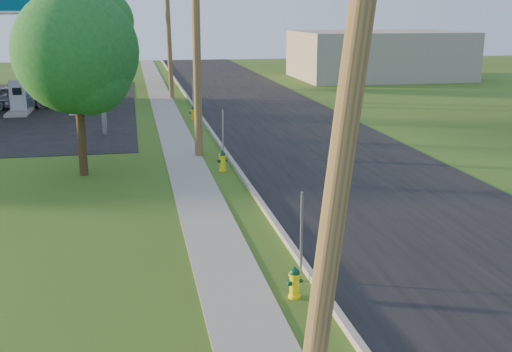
% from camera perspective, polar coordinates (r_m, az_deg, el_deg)
% --- Properties ---
extents(road, '(8.00, 120.00, 0.02)m').
position_cam_1_polar(road, '(20.61, 11.30, -1.79)').
color(road, black).
rests_on(road, ground).
extents(curb, '(0.15, 120.00, 0.15)m').
position_cam_1_polar(curb, '(19.47, 0.32, -2.27)').
color(curb, gray).
rests_on(curb, ground).
extents(sidewalk, '(1.50, 120.00, 0.03)m').
position_cam_1_polar(sidewalk, '(19.23, -4.80, -2.72)').
color(sidewalk, gray).
rests_on(sidewalk, ground).
extents(utility_pole_near, '(1.40, 0.32, 9.48)m').
position_cam_1_polar(utility_pole_near, '(7.77, 8.41, 7.89)').
color(utility_pole_near, brown).
rests_on(utility_pole_near, ground).
extents(utility_pole_mid, '(1.40, 0.32, 9.80)m').
position_cam_1_polar(utility_pole_mid, '(25.42, -5.33, 12.76)').
color(utility_pole_mid, brown).
rests_on(utility_pole_mid, ground).
extents(utility_pole_far, '(1.40, 0.32, 9.50)m').
position_cam_1_polar(utility_pole_far, '(43.37, -7.80, 13.16)').
color(utility_pole_far, brown).
rests_on(utility_pole_far, ground).
extents(sign_post_near, '(0.05, 0.04, 2.00)m').
position_cam_1_polar(sign_post_near, '(13.76, 4.06, -5.44)').
color(sign_post_near, gray).
rests_on(sign_post_near, ground).
extents(sign_post_mid, '(0.05, 0.04, 2.00)m').
position_cam_1_polar(sign_post_mid, '(24.96, -2.94, 3.63)').
color(sign_post_mid, gray).
rests_on(sign_post_mid, ground).
extents(sign_post_far, '(0.05, 0.04, 2.00)m').
position_cam_1_polar(sign_post_far, '(36.94, -5.64, 7.10)').
color(sign_post_far, gray).
rests_on(sign_post_far, ground).
extents(fuel_pump_ne, '(1.20, 3.20, 1.90)m').
position_cam_1_polar(fuel_pump_ne, '(39.12, -20.34, 6.27)').
color(fuel_pump_ne, gray).
rests_on(fuel_pump_ne, ground).
extents(fuel_pump_se, '(1.20, 3.20, 1.90)m').
position_cam_1_polar(fuel_pump_se, '(43.04, -19.53, 7.01)').
color(fuel_pump_se, gray).
rests_on(fuel_pump_se, ground).
extents(price_pylon, '(0.34, 2.04, 6.85)m').
position_cam_1_polar(price_pylon, '(30.81, -13.87, 13.59)').
color(price_pylon, gray).
rests_on(price_pylon, ground).
extents(distant_building, '(14.00, 10.00, 4.00)m').
position_cam_1_polar(distant_building, '(57.45, 10.84, 10.52)').
color(distant_building, gray).
rests_on(distant_building, ground).
extents(tree_verge, '(4.28, 4.28, 6.49)m').
position_cam_1_polar(tree_verge, '(22.98, -15.47, 10.20)').
color(tree_verge, '#382816').
rests_on(tree_verge, ground).
extents(tree_lot, '(4.85, 4.85, 7.34)m').
position_cam_1_polar(tree_lot, '(51.87, -13.41, 13.02)').
color(tree_lot, '#382816').
rests_on(tree_lot, ground).
extents(hydrant_near, '(0.35, 0.31, 0.67)m').
position_cam_1_polar(hydrant_near, '(13.21, 3.45, -9.43)').
color(hydrant_near, yellow).
rests_on(hydrant_near, ground).
extents(hydrant_mid, '(0.40, 0.35, 0.77)m').
position_cam_1_polar(hydrant_mid, '(23.39, -3.00, 1.33)').
color(hydrant_mid, yellow).
rests_on(hydrant_mid, ground).
extents(hydrant_far, '(0.38, 0.34, 0.73)m').
position_cam_1_polar(hydrant_far, '(34.81, -5.62, 5.59)').
color(hydrant_far, '#EBB00E').
rests_on(hydrant_far, ground).
extents(car_silver, '(4.39, 2.50, 1.41)m').
position_cam_1_polar(car_silver, '(41.21, -20.50, 6.61)').
color(car_silver, '#9FA1A6').
rests_on(car_silver, ground).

